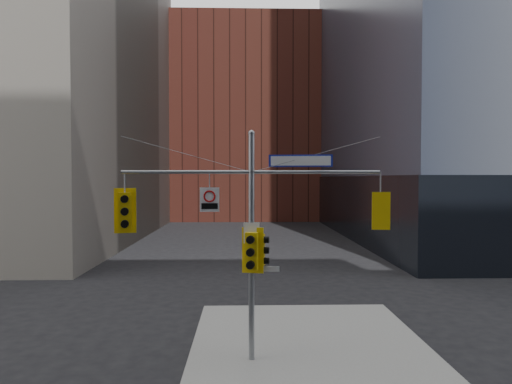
{
  "coord_description": "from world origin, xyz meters",
  "views": [
    {
      "loc": [
        -0.24,
        -12.09,
        5.81
      ],
      "look_at": [
        0.14,
        2.0,
        5.38
      ],
      "focal_mm": 32.0,
      "sensor_mm": 36.0,
      "label": 1
    }
  ],
  "objects_px": {
    "traffic_light_west_arm": "(125,211)",
    "signal_assembly": "(251,223)",
    "traffic_light_pole_front": "(252,251)",
    "traffic_light_pole_side": "(262,250)",
    "regulatory_sign_arm": "(210,199)",
    "traffic_light_east_arm": "(380,211)",
    "street_sign_blade": "(301,161)"
  },
  "relations": [
    {
      "from": "street_sign_blade",
      "to": "regulatory_sign_arm",
      "type": "xyz_separation_m",
      "value": [
        -2.82,
        -0.02,
        -1.18
      ]
    },
    {
      "from": "traffic_light_east_arm",
      "to": "traffic_light_pole_front",
      "type": "bearing_deg",
      "value": 11.53
    },
    {
      "from": "traffic_light_pole_front",
      "to": "street_sign_blade",
      "type": "height_order",
      "value": "street_sign_blade"
    },
    {
      "from": "traffic_light_pole_side",
      "to": "regulatory_sign_arm",
      "type": "height_order",
      "value": "regulatory_sign_arm"
    },
    {
      "from": "traffic_light_west_arm",
      "to": "street_sign_blade",
      "type": "distance_m",
      "value": 5.64
    },
    {
      "from": "signal_assembly",
      "to": "regulatory_sign_arm",
      "type": "height_order",
      "value": "signal_assembly"
    },
    {
      "from": "traffic_light_east_arm",
      "to": "regulatory_sign_arm",
      "type": "relative_size",
      "value": 1.56
    },
    {
      "from": "traffic_light_east_arm",
      "to": "traffic_light_pole_front",
      "type": "height_order",
      "value": "traffic_light_east_arm"
    },
    {
      "from": "traffic_light_pole_side",
      "to": "traffic_light_pole_front",
      "type": "xyz_separation_m",
      "value": [
        -0.32,
        -0.26,
        0.01
      ]
    },
    {
      "from": "traffic_light_west_arm",
      "to": "street_sign_blade",
      "type": "height_order",
      "value": "street_sign_blade"
    },
    {
      "from": "traffic_light_west_arm",
      "to": "traffic_light_pole_front",
      "type": "xyz_separation_m",
      "value": [
        3.9,
        -0.28,
        -1.22
      ]
    },
    {
      "from": "traffic_light_east_arm",
      "to": "street_sign_blade",
      "type": "bearing_deg",
      "value": 7.68
    },
    {
      "from": "street_sign_blade",
      "to": "traffic_light_pole_side",
      "type": "bearing_deg",
      "value": -171.89
    },
    {
      "from": "traffic_light_east_arm",
      "to": "street_sign_blade",
      "type": "relative_size",
      "value": 0.6
    },
    {
      "from": "signal_assembly",
      "to": "traffic_light_pole_side",
      "type": "xyz_separation_m",
      "value": [
        0.32,
        -0.0,
        -0.85
      ]
    },
    {
      "from": "traffic_light_west_arm",
      "to": "signal_assembly",
      "type": "bearing_deg",
      "value": -12.52
    },
    {
      "from": "street_sign_blade",
      "to": "signal_assembly",
      "type": "bearing_deg",
      "value": -172.02
    },
    {
      "from": "traffic_light_east_arm",
      "to": "traffic_light_pole_side",
      "type": "bearing_deg",
      "value": 7.78
    },
    {
      "from": "traffic_light_west_arm",
      "to": "traffic_light_pole_front",
      "type": "bearing_deg",
      "value": -16.43
    },
    {
      "from": "street_sign_blade",
      "to": "regulatory_sign_arm",
      "type": "distance_m",
      "value": 3.05
    },
    {
      "from": "traffic_light_east_arm",
      "to": "traffic_light_pole_side",
      "type": "distance_m",
      "value": 3.9
    },
    {
      "from": "traffic_light_west_arm",
      "to": "traffic_light_pole_side",
      "type": "xyz_separation_m",
      "value": [
        4.22,
        -0.02,
        -1.23
      ]
    },
    {
      "from": "signal_assembly",
      "to": "regulatory_sign_arm",
      "type": "bearing_deg",
      "value": -179.11
    },
    {
      "from": "traffic_light_west_arm",
      "to": "traffic_light_pole_front",
      "type": "distance_m",
      "value": 4.09
    },
    {
      "from": "traffic_light_east_arm",
      "to": "signal_assembly",
      "type": "bearing_deg",
      "value": 7.75
    },
    {
      "from": "signal_assembly",
      "to": "street_sign_blade",
      "type": "relative_size",
      "value": 4.09
    },
    {
      "from": "traffic_light_pole_front",
      "to": "street_sign_blade",
      "type": "xyz_separation_m",
      "value": [
        1.52,
        0.27,
        2.77
      ]
    },
    {
      "from": "traffic_light_east_arm",
      "to": "traffic_light_pole_front",
      "type": "distance_m",
      "value": 4.21
    },
    {
      "from": "traffic_light_east_arm",
      "to": "traffic_light_pole_side",
      "type": "xyz_separation_m",
      "value": [
        -3.7,
        -0.0,
        -1.23
      ]
    },
    {
      "from": "traffic_light_west_arm",
      "to": "street_sign_blade",
      "type": "relative_size",
      "value": 0.72
    },
    {
      "from": "signal_assembly",
      "to": "traffic_light_pole_side",
      "type": "bearing_deg",
      "value": -0.37
    },
    {
      "from": "signal_assembly",
      "to": "traffic_light_pole_front",
      "type": "relative_size",
      "value": 5.66
    }
  ]
}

